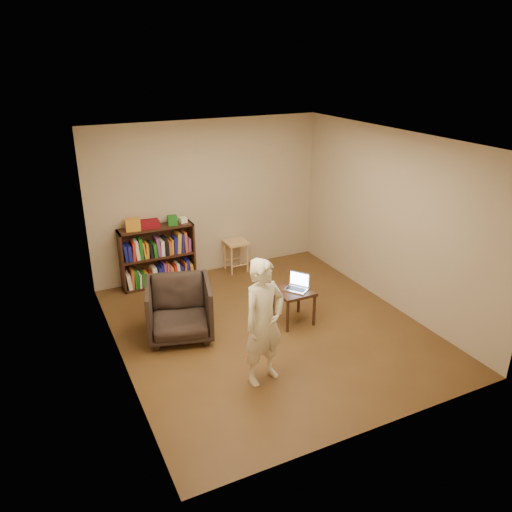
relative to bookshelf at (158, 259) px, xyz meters
name	(u,v)px	position (x,y,z in m)	size (l,w,h in m)	color
floor	(269,328)	(0.97, -2.09, -0.44)	(4.50, 4.50, 0.00)	#4F3319
ceiling	(271,140)	(0.97, -2.09, 2.16)	(4.50, 4.50, 0.00)	white
wall_back	(208,199)	(0.97, 0.16, 0.86)	(4.00, 4.00, 0.00)	#C0AC91
wall_left	(113,268)	(-1.03, -2.09, 0.86)	(4.50, 4.50, 0.00)	#C0AC91
wall_right	(392,220)	(2.97, -2.09, 0.86)	(4.50, 4.50, 0.00)	#C0AC91
bookshelf	(158,259)	(0.00, 0.00, 0.00)	(1.20, 0.30, 1.00)	black
box_yellow	(133,225)	(-0.35, -0.03, 0.65)	(0.22, 0.16, 0.18)	orange
red_cloth	(149,224)	(-0.09, 0.01, 0.61)	(0.32, 0.23, 0.11)	maroon
box_green	(172,220)	(0.28, -0.03, 0.63)	(0.15, 0.15, 0.15)	#1E6B1C
box_white	(183,220)	(0.47, 0.00, 0.60)	(0.11, 0.11, 0.09)	white
stool	(236,247)	(1.37, -0.06, 0.00)	(0.38, 0.38, 0.55)	tan
armchair	(179,309)	(-0.19, -1.73, -0.04)	(0.84, 0.87, 0.79)	#2B221D
side_table	(294,295)	(1.37, -2.07, -0.02)	(0.49, 0.49, 0.50)	black
laptop	(297,285)	(1.44, -2.06, 0.12)	(0.36, 0.38, 0.23)	silver
person	(264,322)	(0.39, -3.09, 0.32)	(0.55, 0.36, 1.52)	beige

